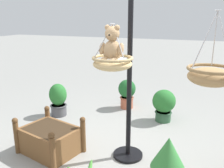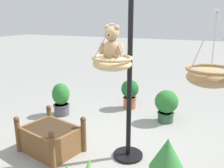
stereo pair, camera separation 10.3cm
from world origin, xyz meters
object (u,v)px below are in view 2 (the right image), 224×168
hanging_basket_with_teddy (112,63)px  teddy_bear (111,47)px  hanging_basket_left_high (210,76)px  potted_plant_conical_shrub (61,99)px  wooden_planter_box (51,138)px  display_pole_central (129,105)px  potted_plant_fern_front (167,160)px  potted_plant_bushy_green (166,105)px  potted_plant_broad_leaf (130,93)px

hanging_basket_with_teddy → teddy_bear: bearing=90.0°
teddy_bear → hanging_basket_left_high: bearing=176.2°
teddy_bear → potted_plant_conical_shrub: bearing=-35.5°
teddy_bear → wooden_planter_box: teddy_bear is taller
display_pole_central → potted_plant_fern_front: 0.89m
hanging_basket_with_teddy → teddy_bear: 0.20m
hanging_basket_left_high → display_pole_central: bearing=-18.9°
potted_plant_fern_front → potted_plant_conical_shrub: bearing=-27.3°
teddy_bear → potted_plant_fern_front: bearing=174.7°
hanging_basket_with_teddy → hanging_basket_left_high: (-1.17, 0.10, -0.04)m
hanging_basket_left_high → hanging_basket_with_teddy: bearing=-4.9°
potted_plant_bushy_green → teddy_bear: bearing=77.1°
wooden_planter_box → potted_plant_fern_front: 1.78m
hanging_basket_left_high → potted_plant_conical_shrub: hanging_basket_left_high is taller
teddy_bear → potted_plant_fern_front: 1.57m
potted_plant_bushy_green → potted_plant_conical_shrub: potted_plant_conical_shrub is taller
hanging_basket_left_high → potted_plant_fern_front: bearing=-0.7°
potted_plant_fern_front → wooden_planter_box: bearing=-0.2°
potted_plant_broad_leaf → display_pole_central: bearing=109.2°
teddy_bear → potted_plant_bushy_green: size_ratio=0.73×
teddy_bear → display_pole_central: bearing=-118.8°
hanging_basket_with_teddy → teddy_bear: (0.00, 0.02, 0.20)m
teddy_bear → potted_plant_conical_shrub: teddy_bear is taller
hanging_basket_left_high → wooden_planter_box: bearing=-0.3°
hanging_basket_with_teddy → wooden_planter_box: (0.99, 0.09, -1.23)m
wooden_planter_box → potted_plant_bushy_green: potted_plant_bushy_green is taller
display_pole_central → potted_plant_fern_front: display_pole_central is taller
hanging_basket_left_high → potted_plant_broad_leaf: 3.00m
display_pole_central → teddy_bear: bearing=61.2°
potted_plant_fern_front → potted_plant_conical_shrub: size_ratio=0.87×
potted_plant_conical_shrub → potted_plant_broad_leaf: (-1.20, -0.95, 0.02)m
hanging_basket_with_teddy → hanging_basket_left_high: hanging_basket_left_high is taller
hanging_basket_with_teddy → potted_plant_fern_front: bearing=173.0°
teddy_bear → hanging_basket_with_teddy: bearing=-90.0°
display_pole_central → wooden_planter_box: display_pole_central is taller
potted_plant_conical_shrub → hanging_basket_with_teddy: bearing=145.0°
display_pole_central → potted_plant_fern_front: size_ratio=4.31×
display_pole_central → potted_plant_broad_leaf: (0.66, -1.90, -0.45)m
potted_plant_fern_front → potted_plant_broad_leaf: 2.59m
hanging_basket_with_teddy → potted_plant_broad_leaf: (0.51, -2.15, -1.09)m
wooden_planter_box → potted_plant_fern_front: bearing=179.8°
hanging_basket_left_high → potted_plant_fern_front: size_ratio=1.31×
display_pole_central → wooden_planter_box: bearing=16.6°
potted_plant_bushy_green → potted_plant_conical_shrub: size_ratio=0.94×
hanging_basket_with_teddy → potted_plant_conical_shrub: bearing=-35.0°
teddy_bear → wooden_planter_box: 1.75m
display_pole_central → potted_plant_broad_leaf: display_pole_central is taller
hanging_basket_left_high → potted_plant_broad_leaf: bearing=-53.2°
potted_plant_fern_front → potted_plant_broad_leaf: size_ratio=0.91×
wooden_planter_box → display_pole_central: bearing=-163.4°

